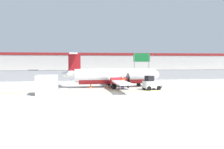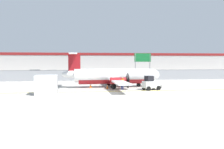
# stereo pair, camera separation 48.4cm
# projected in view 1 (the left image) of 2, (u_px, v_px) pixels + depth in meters

# --- Properties ---
(ground_plane) EXTENTS (140.00, 140.00, 0.01)m
(ground_plane) POSITION_uv_depth(u_px,v_px,m) (110.00, 91.00, 27.39)
(ground_plane) COLOR #ADA89E
(perimeter_fence) EXTENTS (98.00, 0.10, 2.10)m
(perimeter_fence) POSITION_uv_depth(u_px,v_px,m) (99.00, 75.00, 43.13)
(perimeter_fence) COLOR gray
(perimeter_fence) RESTS_ON ground
(parking_lot_strip) EXTENTS (98.00, 17.00, 0.12)m
(parking_lot_strip) POSITION_uv_depth(u_px,v_px,m) (95.00, 76.00, 54.56)
(parking_lot_strip) COLOR #38383A
(parking_lot_strip) RESTS_ON ground
(background_building) EXTENTS (91.00, 8.10, 6.50)m
(background_building) POSITION_uv_depth(u_px,v_px,m) (92.00, 63.00, 72.64)
(background_building) COLOR #BCB7B2
(background_building) RESTS_ON ground
(commuter_airplane) EXTENTS (14.49, 16.04, 4.92)m
(commuter_airplane) POSITION_uv_depth(u_px,v_px,m) (115.00, 76.00, 31.87)
(commuter_airplane) COLOR white
(commuter_airplane) RESTS_ON ground
(baggage_tug) EXTENTS (2.53, 1.86, 1.88)m
(baggage_tug) POSITION_uv_depth(u_px,v_px,m) (151.00, 83.00, 28.90)
(baggage_tug) COLOR silver
(baggage_tug) RESTS_ON ground
(ground_crew_worker) EXTENTS (0.53, 0.46, 1.70)m
(ground_crew_worker) POSITION_uv_depth(u_px,v_px,m) (123.00, 82.00, 29.11)
(ground_crew_worker) COLOR #191E4C
(ground_crew_worker) RESTS_ON ground
(cargo_container) EXTENTS (2.52, 2.14, 2.20)m
(cargo_container) POSITION_uv_depth(u_px,v_px,m) (47.00, 85.00, 24.68)
(cargo_container) COLOR silver
(cargo_container) RESTS_ON ground
(traffic_cone_near_left) EXTENTS (0.36, 0.36, 0.64)m
(traffic_cone_near_left) POSITION_uv_depth(u_px,v_px,m) (108.00, 86.00, 30.24)
(traffic_cone_near_left) COLOR orange
(traffic_cone_near_left) RESTS_ON ground
(traffic_cone_near_right) EXTENTS (0.36, 0.36, 0.64)m
(traffic_cone_near_right) POSITION_uv_depth(u_px,v_px,m) (91.00, 86.00, 31.11)
(traffic_cone_near_right) COLOR orange
(traffic_cone_near_right) RESTS_ON ground
(parked_car_0) EXTENTS (4.23, 2.06, 1.58)m
(parked_car_0) POSITION_uv_depth(u_px,v_px,m) (34.00, 73.00, 54.75)
(parked_car_0) COLOR slate
(parked_car_0) RESTS_ON parking_lot_strip
(parked_car_1) EXTENTS (4.27, 2.14, 1.58)m
(parked_car_1) POSITION_uv_depth(u_px,v_px,m) (51.00, 73.00, 52.67)
(parked_car_1) COLOR black
(parked_car_1) RESTS_ON parking_lot_strip
(parked_car_2) EXTENTS (4.26, 2.12, 1.58)m
(parked_car_2) POSITION_uv_depth(u_px,v_px,m) (78.00, 74.00, 51.77)
(parked_car_2) COLOR navy
(parked_car_2) RESTS_ON parking_lot_strip
(parked_car_3) EXTENTS (4.27, 2.14, 1.58)m
(parked_car_3) POSITION_uv_depth(u_px,v_px,m) (96.00, 73.00, 56.52)
(parked_car_3) COLOR navy
(parked_car_3) RESTS_ON parking_lot_strip
(parked_car_4) EXTENTS (4.28, 2.18, 1.58)m
(parked_car_4) POSITION_uv_depth(u_px,v_px,m) (110.00, 72.00, 60.42)
(parked_car_4) COLOR navy
(parked_car_4) RESTS_ON parking_lot_strip
(parked_car_5) EXTENTS (4.32, 2.27, 1.58)m
(parked_car_5) POSITION_uv_depth(u_px,v_px,m) (133.00, 74.00, 51.65)
(parked_car_5) COLOR #B28C19
(parked_car_5) RESTS_ON parking_lot_strip
(parked_car_6) EXTENTS (4.32, 2.26, 1.58)m
(parked_car_6) POSITION_uv_depth(u_px,v_px,m) (155.00, 73.00, 54.30)
(parked_car_6) COLOR gray
(parked_car_6) RESTS_ON parking_lot_strip
(highway_sign) EXTENTS (3.60, 0.14, 5.50)m
(highway_sign) POSITION_uv_depth(u_px,v_px,m) (142.00, 60.00, 46.44)
(highway_sign) COLOR slate
(highway_sign) RESTS_ON ground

